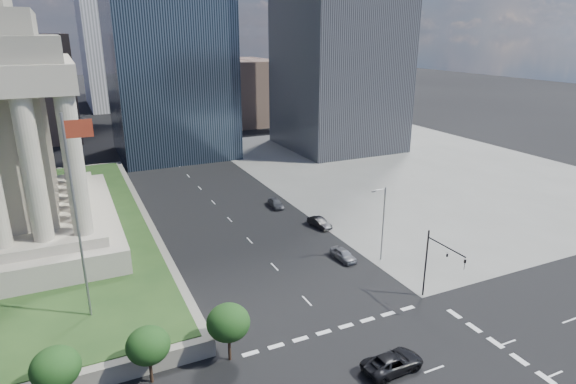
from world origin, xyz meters
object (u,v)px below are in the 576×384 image
parked_sedan_mid (320,223)px  parked_sedan_near (343,254)px  flagpole (77,208)px  street_lamp_north (382,220)px  pickup_truck (393,362)px  parked_sedan_far (276,203)px  traffic_signal_ne (438,260)px

parked_sedan_mid → parked_sedan_near: bearing=-112.5°
parked_sedan_near → parked_sedan_mid: (2.50, 11.07, -0.02)m
flagpole → parked_sedan_near: 33.36m
street_lamp_north → pickup_truck: (-11.75, -18.48, -4.86)m
parked_sedan_far → parked_sedan_near: bearing=-84.8°
street_lamp_north → parked_sedan_near: 6.87m
street_lamp_north → parked_sedan_mid: bearing=97.9°
flagpole → parked_sedan_mid: flagpole is taller
flagpole → traffic_signal_ne: size_ratio=2.50×
pickup_truck → parked_sedan_mid: pickup_truck is taller
pickup_truck → parked_sedan_near: 21.86m
flagpole → parked_sedan_near: size_ratio=4.54×
flagpole → traffic_signal_ne: (34.33, -10.30, -7.86)m
parked_sedan_near → parked_sedan_far: (0.00, 22.03, 0.01)m
street_lamp_north → pickup_truck: 22.43m
traffic_signal_ne → parked_sedan_far: 35.87m
flagpole → street_lamp_north: flagpole is taller
flagpole → street_lamp_north: bearing=1.6°
traffic_signal_ne → parked_sedan_mid: 24.90m
street_lamp_north → pickup_truck: size_ratio=1.73×
pickup_truck → parked_sedan_near: size_ratio=1.31×
pickup_truck → parked_sedan_far: 43.23m
flagpole → parked_sedan_far: (30.83, 25.11, -12.35)m
traffic_signal_ne → street_lamp_north: size_ratio=0.80×
traffic_signal_ne → street_lamp_north: street_lamp_north is taller
traffic_signal_ne → street_lamp_north: 11.34m
traffic_signal_ne → parked_sedan_near: 14.55m
flagpole → parked_sedan_far: 41.64m
street_lamp_north → pickup_truck: bearing=-122.4°
flagpole → parked_sedan_mid: bearing=23.0°
parked_sedan_near → parked_sedan_mid: bearing=73.3°
parked_sedan_mid → pickup_truck: bearing=-117.2°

